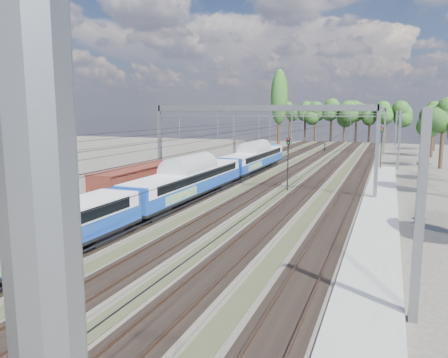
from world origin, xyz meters
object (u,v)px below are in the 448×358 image
(emu_train, at_px, (187,176))
(freight_boxcar, at_px, (139,181))
(worker, at_px, (325,148))
(signal_near, at_px, (288,158))
(signal_far, at_px, (382,143))

(emu_train, height_order, freight_boxcar, emu_train)
(worker, bearing_deg, signal_near, -169.98)
(signal_near, relative_size, signal_far, 0.90)
(signal_near, bearing_deg, worker, 105.37)
(worker, xyz_separation_m, signal_near, (2.60, -46.61, 2.64))
(freight_boxcar, distance_m, worker, 57.78)
(emu_train, bearing_deg, worker, 85.37)
(freight_boxcar, xyz_separation_m, signal_far, (20.48, 30.93, 1.99))
(emu_train, xyz_separation_m, signal_far, (15.98, 30.01, 1.39))
(worker, bearing_deg, freight_boxcar, 177.82)
(signal_far, bearing_deg, worker, 99.72)
(emu_train, relative_size, freight_boxcar, 5.06)
(freight_boxcar, height_order, signal_far, signal_far)
(emu_train, height_order, signal_near, signal_near)
(emu_train, xyz_separation_m, worker, (4.55, 56.14, -1.63))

